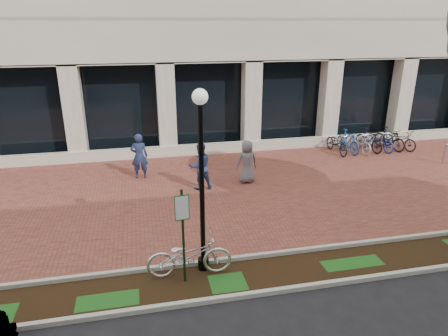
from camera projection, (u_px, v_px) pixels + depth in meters
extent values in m
plane|color=black|center=(234.00, 190.00, 14.78)|extent=(120.00, 120.00, 0.00)
cube|color=brown|center=(234.00, 190.00, 14.78)|extent=(40.00, 9.00, 0.01)
cube|color=black|center=(283.00, 272.00, 9.97)|extent=(40.00, 1.50, 0.01)
cube|color=#AAAAA1|center=(273.00, 254.00, 10.64)|extent=(40.00, 0.12, 0.12)
cube|color=#AAAAA1|center=(294.00, 289.00, 9.26)|extent=(40.00, 0.12, 0.12)
cube|color=black|center=(207.00, 105.00, 19.19)|extent=(40.00, 0.15, 4.20)
cube|color=beige|center=(212.00, 148.00, 18.83)|extent=(40.00, 0.25, 0.50)
cube|color=beige|center=(210.00, 108.00, 18.55)|extent=(0.80, 0.80, 4.20)
cube|color=black|center=(183.00, 237.00, 9.20)|extent=(0.05, 0.05, 2.41)
cube|color=#1A6A2D|center=(182.00, 208.00, 8.91)|extent=(0.34, 0.02, 0.62)
cube|color=white|center=(182.00, 208.00, 8.90)|extent=(0.30, 0.01, 0.56)
cylinder|color=black|center=(203.00, 264.00, 10.06)|extent=(0.28, 0.28, 0.30)
cylinder|color=black|center=(202.00, 192.00, 9.38)|extent=(0.12, 0.12, 4.22)
sphere|color=silver|center=(200.00, 97.00, 8.60)|extent=(0.36, 0.36, 0.36)
imported|color=silver|center=(189.00, 256.00, 9.69)|extent=(2.11, 0.82, 1.09)
imported|color=navy|center=(139.00, 156.00, 15.67)|extent=(0.68, 0.47, 1.82)
imported|color=navy|center=(200.00, 166.00, 14.64)|extent=(0.94, 0.78, 1.77)
imported|color=#5E5E63|center=(247.00, 162.00, 15.28)|extent=(0.87, 0.61, 1.68)
cylinder|color=#B7B7BC|center=(444.00, 155.00, 17.42)|extent=(0.11, 0.11, 0.82)
sphere|color=#B7B7BC|center=(446.00, 145.00, 17.26)|extent=(0.12, 0.12, 0.12)
imported|color=black|center=(337.00, 143.00, 18.82)|extent=(0.74, 1.88, 0.97)
imported|color=#22529C|center=(348.00, 141.00, 18.91)|extent=(0.69, 1.84, 1.08)
imported|color=silver|center=(358.00, 142.00, 19.04)|extent=(0.92, 1.93, 0.97)
imported|color=black|center=(369.00, 140.00, 19.13)|extent=(0.87, 1.87, 1.08)
imported|color=#203C95|center=(379.00, 140.00, 19.26)|extent=(1.10, 1.96, 0.97)
imported|color=black|center=(389.00, 139.00, 19.35)|extent=(1.03, 1.87, 1.08)
imported|color=black|center=(399.00, 139.00, 19.48)|extent=(1.26, 1.96, 0.97)
cylinder|color=#B7B7BC|center=(369.00, 143.00, 19.18)|extent=(0.04, 0.04, 0.80)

